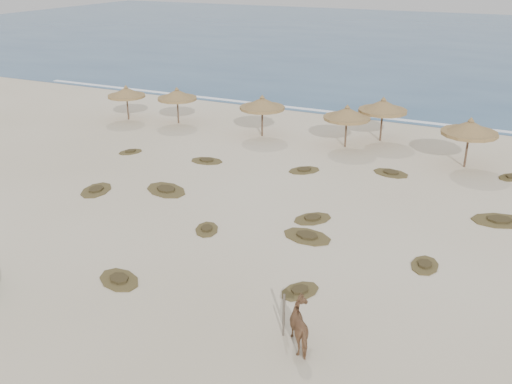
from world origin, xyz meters
TOP-DOWN VIEW (x-y plane):
  - ground at (0.00, 0.00)m, footprint 160.00×160.00m
  - ocean at (0.00, 75.00)m, footprint 200.00×100.00m
  - foam_line at (0.00, 26.00)m, footprint 70.00×0.60m
  - palapa_0 at (-18.42, 16.76)m, footprint 3.61×3.61m
  - palapa_1 at (-14.15, 17.55)m, footprint 3.42×3.42m
  - palapa_2 at (-6.69, 17.25)m, footprint 3.92×3.92m
  - palapa_3 at (-0.39, 17.35)m, footprint 3.32×3.32m
  - palapa_4 at (1.48, 19.80)m, footprint 3.90×3.90m
  - palapa_5 at (7.62, 16.64)m, footprint 4.22×4.22m
  - horse at (4.81, -4.38)m, footprint 1.78×1.96m
  - fence_post_near at (3.76, -3.57)m, footprint 0.10×0.10m
  - fence_post_far at (4.00, -4.16)m, footprint 0.08×0.08m
  - scrub_0 at (-10.72, 3.57)m, footprint 2.07×2.67m
  - scrub_1 at (-7.16, 5.29)m, footprint 3.29×2.76m
  - scrub_2 at (-2.56, 1.90)m, footprint 1.73×2.02m
  - scrub_3 at (1.65, 5.24)m, footprint 2.31×2.45m
  - scrub_4 at (7.61, 2.89)m, footprint 1.21×1.81m
  - scrub_5 at (10.18, 9.04)m, footprint 3.24×2.69m
  - scrub_6 at (-7.56, 10.57)m, footprint 2.28×1.64m
  - scrub_7 at (3.72, 13.42)m, footprint 2.45×1.85m
  - scrub_8 at (-13.13, 9.96)m, footprint 1.74×1.95m
  - scrub_9 at (2.10, 3.27)m, footprint 2.69×2.00m
  - scrub_10 at (10.45, 15.82)m, footprint 2.08×2.21m
  - scrub_11 at (-3.48, -3.67)m, footprint 2.51×2.13m
  - scrub_12 at (3.51, -1.30)m, footprint 1.79×2.09m
  - scrub_13 at (-1.23, 11.62)m, footprint 2.35×2.38m

SIDE VIEW (x-z plane):
  - ground at x=0.00m, z-range 0.00..0.00m
  - ocean at x=0.00m, z-range 0.00..0.01m
  - foam_line at x=0.00m, z-range 0.00..0.01m
  - scrub_0 at x=-10.72m, z-range -0.03..0.13m
  - scrub_3 at x=1.65m, z-range -0.03..0.13m
  - scrub_1 at x=-7.16m, z-range -0.03..0.13m
  - scrub_5 at x=10.18m, z-range -0.03..0.13m
  - scrub_6 at x=-7.56m, z-range -0.03..0.13m
  - scrub_7 at x=3.72m, z-range -0.03..0.13m
  - scrub_8 at x=-13.13m, z-range -0.03..0.13m
  - scrub_9 at x=2.10m, z-range -0.03..0.13m
  - scrub_11 at x=-3.48m, z-range -0.03..0.13m
  - scrub_2 at x=-2.56m, z-range -0.03..0.13m
  - scrub_4 at x=7.61m, z-range -0.03..0.13m
  - scrub_10 at x=10.45m, z-range -0.03..0.13m
  - scrub_12 at x=3.51m, z-range -0.03..0.13m
  - scrub_13 at x=-1.23m, z-range -0.03..0.13m
  - fence_post_far at x=4.00m, z-range 0.00..0.99m
  - fence_post_near at x=3.76m, z-range 0.00..1.27m
  - horse at x=4.81m, z-range 0.00..1.55m
  - palapa_0 at x=-18.42m, z-range 0.77..3.58m
  - palapa_1 at x=-14.15m, z-range 0.80..3.68m
  - palapa_3 at x=-0.39m, z-range 0.83..3.83m
  - palapa_2 at x=-6.69m, z-range 0.85..3.92m
  - palapa_4 at x=1.48m, z-range 0.89..4.09m
  - palapa_5 at x=7.62m, z-range 0.89..4.11m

